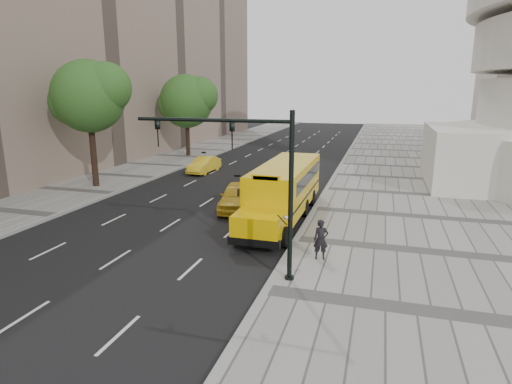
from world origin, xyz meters
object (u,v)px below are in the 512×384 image
(taxi_near, at_px, (237,196))
(traffic_signal, at_px, (253,174))
(taxi_far, at_px, (204,165))
(school_bus, at_px, (285,186))
(tree_b, at_px, (89,96))
(pedestrian, at_px, (321,240))
(tree_c, at_px, (187,101))

(taxi_near, bearing_deg, traffic_signal, -77.59)
(taxi_far, bearing_deg, school_bus, -45.31)
(tree_b, xyz_separation_m, pedestrian, (17.85, -9.38, -5.67))
(tree_c, bearing_deg, taxi_near, -57.29)
(pedestrian, xyz_separation_m, traffic_signal, (-2.25, -2.28, 3.09))
(school_bus, distance_m, taxi_far, 14.73)
(taxi_near, distance_m, taxi_far, 12.31)
(tree_c, bearing_deg, tree_b, -90.03)
(taxi_far, relative_size, traffic_signal, 0.65)
(school_bus, height_order, taxi_near, school_bus)
(tree_b, bearing_deg, tree_c, 89.97)
(taxi_near, height_order, traffic_signal, traffic_signal)
(tree_c, distance_m, traffic_signal, 31.69)
(school_bus, relative_size, pedestrian, 6.82)
(pedestrian, relative_size, traffic_signal, 0.26)
(tree_b, relative_size, school_bus, 0.79)
(taxi_near, height_order, taxi_far, taxi_near)
(taxi_near, bearing_deg, tree_b, 157.80)
(tree_b, distance_m, pedestrian, 20.94)
(school_bus, height_order, taxi_far, school_bus)
(traffic_signal, bearing_deg, pedestrian, 45.38)
(tree_c, height_order, taxi_near, tree_c)
(taxi_near, xyz_separation_m, pedestrian, (6.00, -6.82, 0.19))
(school_bus, xyz_separation_m, taxi_far, (-9.69, 11.04, -1.08))
(taxi_near, bearing_deg, tree_c, 112.71)
(school_bus, distance_m, traffic_signal, 8.77)
(tree_b, relative_size, traffic_signal, 1.43)
(school_bus, relative_size, traffic_signal, 1.81)
(taxi_far, bearing_deg, taxi_near, -53.98)
(tree_b, height_order, pedestrian, tree_b)
(tree_b, height_order, taxi_far, tree_b)
(school_bus, bearing_deg, tree_c, 127.95)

